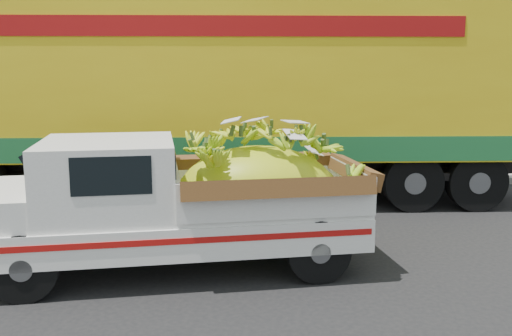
# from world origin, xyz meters

# --- Properties ---
(ground) EXTENTS (100.00, 100.00, 0.00)m
(ground) POSITION_xyz_m (0.00, 0.00, 0.00)
(ground) COLOR black
(ground) RESTS_ON ground
(curb) EXTENTS (60.00, 0.25, 0.15)m
(curb) POSITION_xyz_m (0.00, 7.25, 0.07)
(curb) COLOR gray
(curb) RESTS_ON ground
(sidewalk) EXTENTS (60.00, 4.00, 0.14)m
(sidewalk) POSITION_xyz_m (0.00, 9.35, 0.07)
(sidewalk) COLOR gray
(sidewalk) RESTS_ON ground
(building_left) EXTENTS (18.00, 6.00, 5.00)m
(building_left) POSITION_xyz_m (-8.00, 15.25, 2.50)
(building_left) COLOR gray
(building_left) RESTS_ON ground
(pickup_truck) EXTENTS (5.30, 3.20, 1.75)m
(pickup_truck) POSITION_xyz_m (2.28, 0.91, 0.94)
(pickup_truck) COLOR black
(pickup_truck) RESTS_ON ground
(semi_trailer) EXTENTS (12.07, 4.36, 3.80)m
(semi_trailer) POSITION_xyz_m (1.95, 4.81, 2.12)
(semi_trailer) COLOR black
(semi_trailer) RESTS_ON ground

